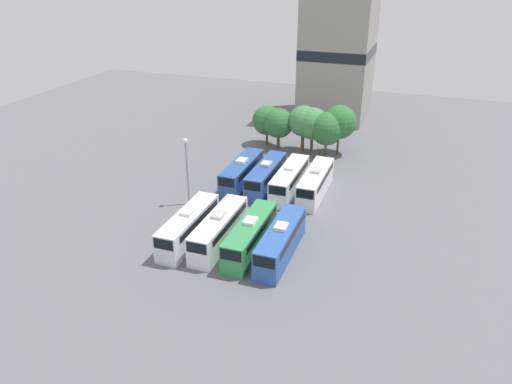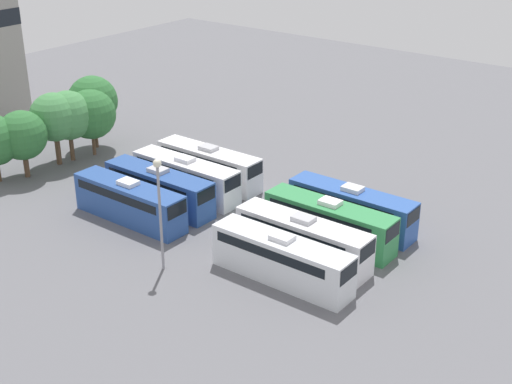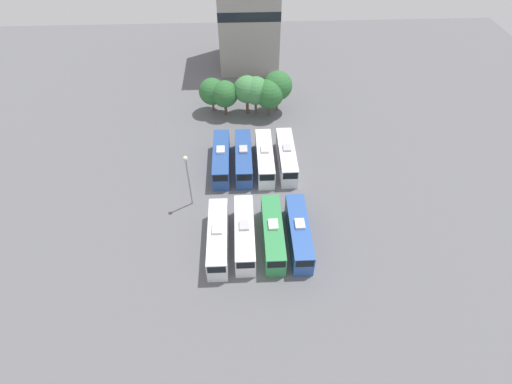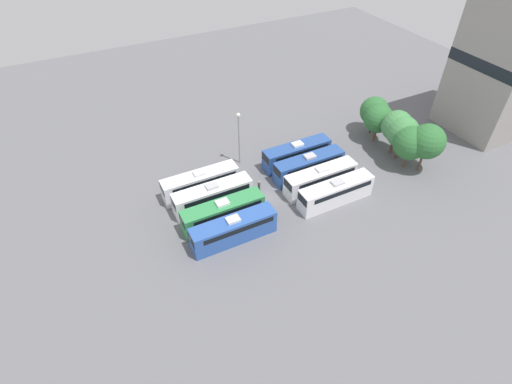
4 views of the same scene
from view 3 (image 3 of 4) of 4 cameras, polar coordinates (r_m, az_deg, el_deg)
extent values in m
plane|color=slate|center=(56.74, -0.01, -1.34)|extent=(128.87, 128.87, 0.00)
cube|color=silver|center=(50.44, -5.44, -6.57)|extent=(2.42, 10.73, 3.24)
cube|color=black|center=(49.91, -5.50, -5.68)|extent=(2.46, 9.12, 0.71)
cube|color=black|center=(46.52, -5.67, -11.01)|extent=(2.13, 0.08, 1.13)
cube|color=silver|center=(49.07, -5.58, -5.26)|extent=(1.20, 1.60, 0.35)
cube|color=white|center=(50.63, -1.65, -6.06)|extent=(2.42, 10.73, 3.24)
cube|color=black|center=(50.10, -1.68, -5.16)|extent=(2.46, 9.12, 0.71)
cube|color=black|center=(46.66, -1.51, -10.43)|extent=(2.13, 0.08, 1.13)
cube|color=#B2B2B7|center=(49.25, -1.69, -4.74)|extent=(1.20, 1.60, 0.35)
cube|color=#338C4C|center=(50.71, 2.41, -5.97)|extent=(2.42, 10.73, 3.24)
cube|color=black|center=(50.19, 2.42, -5.07)|extent=(2.46, 9.12, 0.71)
cube|color=black|center=(46.76, 2.95, -10.32)|extent=(2.13, 0.08, 1.13)
cube|color=white|center=(49.34, 2.48, -4.64)|extent=(1.20, 1.60, 0.35)
cube|color=#2D56A8|center=(51.02, 6.12, -5.85)|extent=(2.42, 10.73, 3.24)
cube|color=black|center=(50.50, 6.16, -4.96)|extent=(2.46, 9.12, 0.71)
cube|color=black|center=(47.10, 7.00, -10.16)|extent=(2.13, 0.08, 1.13)
cube|color=silver|center=(49.66, 6.27, -4.53)|extent=(1.20, 1.60, 0.35)
cube|color=#284C93|center=(61.34, -4.98, 4.72)|extent=(2.42, 10.73, 3.24)
cube|color=black|center=(60.97, -5.02, 5.54)|extent=(2.46, 9.12, 0.71)
cube|color=black|center=(56.71, -5.12, 1.96)|extent=(2.13, 0.08, 1.13)
cube|color=white|center=(60.21, -5.08, 6.03)|extent=(1.20, 1.60, 0.35)
cube|color=#284C93|center=(61.23, -1.78, 4.81)|extent=(2.42, 10.73, 3.24)
cube|color=black|center=(60.86, -1.81, 5.63)|extent=(2.46, 9.12, 0.71)
cube|color=black|center=(56.60, -1.68, 2.06)|extent=(2.13, 0.08, 1.13)
cube|color=#B2B2B7|center=(60.10, -1.82, 6.13)|extent=(1.20, 1.60, 0.35)
cube|color=silver|center=(61.23, 1.25, 4.82)|extent=(2.42, 10.73, 3.24)
cube|color=black|center=(60.86, 1.25, 5.64)|extent=(2.46, 9.12, 0.71)
cube|color=black|center=(56.61, 1.60, 2.07)|extent=(2.13, 0.08, 1.13)
cube|color=silver|center=(60.10, 1.28, 6.14)|extent=(1.20, 1.60, 0.35)
cube|color=white|center=(61.66, 4.37, 5.01)|extent=(2.42, 10.73, 3.24)
cube|color=black|center=(61.29, 4.39, 5.83)|extent=(2.46, 9.12, 0.71)
cube|color=black|center=(57.05, 4.95, 2.29)|extent=(2.13, 0.08, 1.13)
cube|color=#B2B2B7|center=(60.54, 4.46, 6.32)|extent=(1.20, 1.60, 0.35)
cylinder|color=#333338|center=(55.88, -1.71, -1.18)|extent=(0.36, 0.36, 1.48)
sphere|color=tan|center=(55.27, -1.73, -0.56)|extent=(0.24, 0.24, 0.24)
cylinder|color=gray|center=(54.37, -9.53, 1.35)|extent=(0.20, 0.20, 8.09)
sphere|color=#EAE5C6|center=(51.62, -10.08, 4.77)|extent=(0.60, 0.60, 0.60)
cylinder|color=brown|center=(74.47, -6.12, 12.20)|extent=(0.36, 0.36, 2.40)
sphere|color=#2D6B33|center=(73.00, -6.29, 14.08)|extent=(4.69, 4.69, 4.69)
cylinder|color=brown|center=(73.35, -4.34, 11.84)|extent=(0.50, 0.50, 2.53)
sphere|color=#2D6B33|center=(71.84, -4.47, 13.79)|extent=(4.64, 4.64, 4.64)
cylinder|color=brown|center=(73.29, -1.24, 12.25)|extent=(0.52, 0.52, 3.21)
sphere|color=#428447|center=(71.60, -1.28, 14.45)|extent=(4.73, 4.73, 4.73)
cylinder|color=brown|center=(73.20, -0.04, 12.12)|extent=(0.43, 0.43, 3.00)
sphere|color=#428447|center=(71.54, -0.04, 14.28)|extent=(4.85, 4.85, 4.85)
cylinder|color=brown|center=(72.97, 1.85, 11.78)|extent=(0.35, 0.35, 2.57)
sphere|color=#2D6B33|center=(71.38, 1.91, 13.84)|extent=(5.03, 5.03, 5.03)
cylinder|color=brown|center=(74.12, 3.03, 12.63)|extent=(0.35, 0.35, 3.28)
sphere|color=#2D6B33|center=(72.37, 3.13, 14.94)|extent=(5.11, 5.11, 5.11)
cube|color=gray|center=(87.32, -1.12, 24.59)|extent=(11.83, 13.68, 21.96)
cube|color=black|center=(86.96, -1.13, 25.27)|extent=(11.89, 13.74, 1.80)
camera|label=1|loc=(24.81, 82.25, -37.62)|focal=35.00mm
camera|label=2|loc=(42.03, -70.93, -9.15)|focal=50.00mm
camera|label=4|loc=(42.76, 64.54, 16.26)|focal=28.00mm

